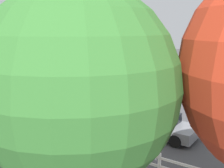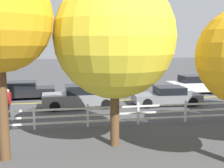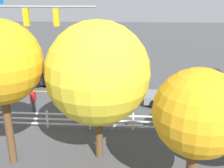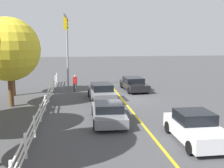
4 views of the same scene
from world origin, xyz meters
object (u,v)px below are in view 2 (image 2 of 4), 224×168
at_px(car_3, 23,90).
at_px(car_0, 167,96).
at_px(car_1, 193,85).
at_px(car_2, 80,97).
at_px(pedestrian, 8,103).
at_px(tree_0, 115,38).

bearing_deg(car_3, car_0, -24.00).
bearing_deg(car_1, car_2, -158.61).
bearing_deg(car_3, car_2, -44.68).
relative_size(car_1, car_3, 0.89).
xyz_separation_m(car_0, car_3, (10.05, -3.88, 0.04)).
height_order(car_0, car_2, car_2).
distance_m(car_1, pedestrian, 14.98).
bearing_deg(car_2, car_3, -44.99).
distance_m(car_0, car_3, 10.77).
xyz_separation_m(car_2, pedestrian, (4.07, 2.18, 0.21)).
distance_m(car_1, tree_0, 14.32).
relative_size(car_2, car_3, 1.01).
relative_size(car_0, car_1, 1.09).
distance_m(car_0, car_1, 5.44).
xyz_separation_m(car_1, car_3, (13.85, 0.01, -0.05)).
xyz_separation_m(car_2, car_3, (4.15, -3.71, -0.06)).
height_order(car_0, car_1, car_1).
bearing_deg(pedestrian, car_1, 29.16).
bearing_deg(car_1, pedestrian, -156.40).
bearing_deg(car_2, car_1, -162.15).
distance_m(car_3, tree_0, 12.50).
bearing_deg(car_2, tree_0, 94.91).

